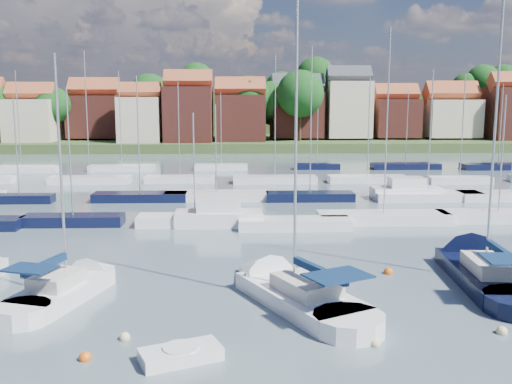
{
  "coord_description": "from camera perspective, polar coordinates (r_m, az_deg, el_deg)",
  "views": [
    {
      "loc": [
        -3.88,
        -24.98,
        10.01
      ],
      "look_at": [
        -2.54,
        14.0,
        3.7
      ],
      "focal_mm": 40.0,
      "sensor_mm": 36.0,
      "label": 1
    }
  ],
  "objects": [
    {
      "name": "marina_field",
      "position": [
        61.16,
        3.49,
        0.16
      ],
      "size": [
        79.62,
        41.41,
        15.93
      ],
      "color": "white",
      "rests_on": "ground"
    },
    {
      "name": "buoy_b",
      "position": [
        24.07,
        -16.7,
        -15.8
      ],
      "size": [
        0.5,
        0.5,
        0.5
      ],
      "primitive_type": "sphere",
      "color": "#D85914",
      "rests_on": "ground"
    },
    {
      "name": "buoy_e",
      "position": [
        34.44,
        13.09,
        -7.96
      ],
      "size": [
        0.54,
        0.54,
        0.54
      ],
      "primitive_type": "sphere",
      "color": "#D85914",
      "rests_on": "ground"
    },
    {
      "name": "sailboat_left",
      "position": [
        31.63,
        -17.81,
        -9.03
      ],
      "size": [
        5.3,
        10.03,
        13.28
      ],
      "rotation": [
        0.0,
        0.0,
        1.27
      ],
      "color": "white",
      "rests_on": "ground"
    },
    {
      "name": "far_shore_town",
      "position": [
        157.86,
        0.25,
        7.22
      ],
      "size": [
        212.46,
        90.0,
        22.27
      ],
      "color": "#425229",
      "rests_on": "ground"
    },
    {
      "name": "tender",
      "position": [
        23.16,
        -7.54,
        -15.8
      ],
      "size": [
        3.42,
        2.53,
        0.67
      ],
      "rotation": [
        0.0,
        0.0,
        0.4
      ],
      "color": "white",
      "rests_on": "ground"
    },
    {
      "name": "sailboat_navy",
      "position": [
        36.11,
        21.25,
        -6.98
      ],
      "size": [
        4.82,
        14.15,
        19.13
      ],
      "rotation": [
        0.0,
        0.0,
        1.49
      ],
      "color": "black",
      "rests_on": "ground"
    },
    {
      "name": "buoy_c",
      "position": [
        25.48,
        -12.97,
        -14.19
      ],
      "size": [
        0.46,
        0.46,
        0.46
      ],
      "primitive_type": "sphere",
      "color": "beige",
      "rests_on": "ground"
    },
    {
      "name": "buoy_f",
      "position": [
        27.59,
        23.36,
        -12.88
      ],
      "size": [
        0.48,
        0.48,
        0.48
      ],
      "primitive_type": "sphere",
      "color": "beige",
      "rests_on": "ground"
    },
    {
      "name": "ground",
      "position": [
        65.86,
        1.43,
        0.44
      ],
      "size": [
        260.0,
        260.0,
        0.0
      ],
      "primitive_type": "plane",
      "color": "#4C5F68",
      "rests_on": "ground"
    },
    {
      "name": "buoy_d",
      "position": [
        24.83,
        11.8,
        -14.79
      ],
      "size": [
        0.47,
        0.47,
        0.47
      ],
      "primitive_type": "sphere",
      "color": "beige",
      "rests_on": "ground"
    },
    {
      "name": "sailboat_centre",
      "position": [
        29.86,
        2.78,
        -9.7
      ],
      "size": [
        8.36,
        12.32,
        16.52
      ],
      "rotation": [
        0.0,
        0.0,
        2.04
      ],
      "color": "white",
      "rests_on": "ground"
    }
  ]
}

